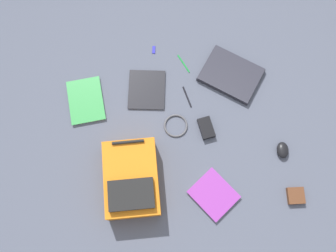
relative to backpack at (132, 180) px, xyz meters
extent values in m
plane|color=#4C5160|center=(0.29, 0.25, -0.08)|extent=(3.90, 3.90, 0.00)
cube|color=orange|center=(0.00, 0.01, -0.01)|extent=(0.32, 0.43, 0.14)
cube|color=black|center=(-0.01, -0.08, 0.08)|extent=(0.25, 0.18, 0.03)
cylinder|color=black|center=(0.02, 0.19, 0.07)|extent=(0.17, 0.03, 0.02)
cube|color=#24242C|center=(0.68, 0.51, -0.07)|extent=(0.42, 0.41, 0.02)
cube|color=#2D2D38|center=(0.68, 0.51, -0.05)|extent=(0.41, 0.40, 0.01)
cube|color=silver|center=(0.42, -0.15, -0.07)|extent=(0.28, 0.29, 0.02)
cube|color=purple|center=(0.42, -0.15, -0.06)|extent=(0.29, 0.29, 0.00)
cube|color=silver|center=(0.17, 0.52, -0.07)|extent=(0.26, 0.28, 0.01)
cube|color=black|center=(0.17, 0.52, -0.07)|extent=(0.26, 0.29, 0.00)
cube|color=silver|center=(-0.19, 0.52, -0.07)|extent=(0.19, 0.26, 0.01)
cube|color=#2D8C3F|center=(-0.19, 0.52, -0.06)|extent=(0.20, 0.27, 0.00)
ellipsoid|color=black|center=(0.85, 0.01, -0.05)|extent=(0.08, 0.10, 0.04)
torus|color=#4C4C51|center=(0.30, 0.27, -0.07)|extent=(0.14, 0.14, 0.01)
cube|color=black|center=(0.46, 0.22, -0.06)|extent=(0.08, 0.13, 0.03)
cylinder|color=#198C33|center=(0.42, 0.64, -0.07)|extent=(0.05, 0.13, 0.01)
cylinder|color=black|center=(0.40, 0.43, -0.07)|extent=(0.03, 0.14, 0.01)
cube|color=#59331E|center=(0.86, -0.25, -0.06)|extent=(0.10, 0.10, 0.03)
cube|color=#191999|center=(0.26, 0.77, -0.07)|extent=(0.03, 0.05, 0.01)
camera|label=1|loc=(0.14, -0.31, 2.00)|focal=40.23mm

